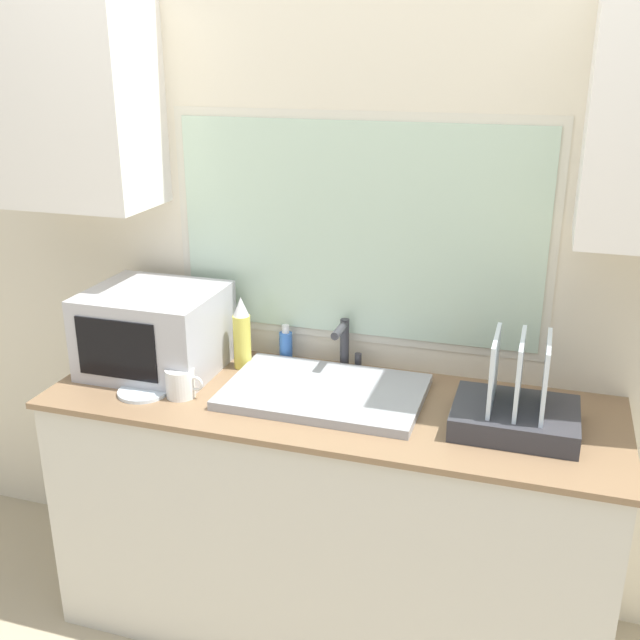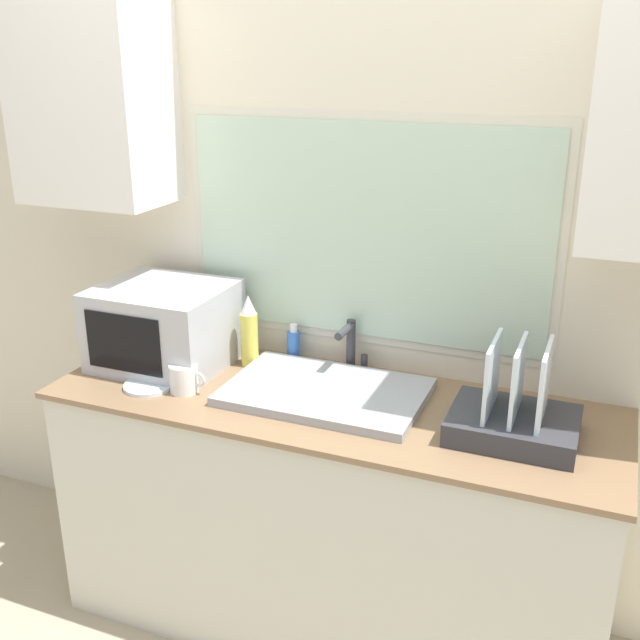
# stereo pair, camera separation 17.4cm
# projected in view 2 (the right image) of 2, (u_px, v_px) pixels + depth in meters

# --- Properties ---
(countertop) EXTENTS (1.84, 0.64, 0.88)m
(countertop) POSITION_uv_depth(u_px,v_px,m) (330.00, 515.00, 2.56)
(countertop) COLOR beige
(countertop) RESTS_ON ground_plane
(wall_back) EXTENTS (6.00, 0.38, 2.60)m
(wall_back) POSITION_uv_depth(u_px,v_px,m) (364.00, 226.00, 2.49)
(wall_back) COLOR beige
(wall_back) RESTS_ON ground_plane
(sink_basin) EXTENTS (0.64, 0.42, 0.03)m
(sink_basin) POSITION_uv_depth(u_px,v_px,m) (326.00, 392.00, 2.42)
(sink_basin) COLOR #9EA0A5
(sink_basin) RESTS_ON countertop
(faucet) EXTENTS (0.08, 0.14, 0.18)m
(faucet) POSITION_uv_depth(u_px,v_px,m) (351.00, 343.00, 2.58)
(faucet) COLOR #333338
(faucet) RESTS_ON countertop
(microwave) EXTENTS (0.44, 0.39, 0.29)m
(microwave) POSITION_uv_depth(u_px,v_px,m) (164.00, 326.00, 2.63)
(microwave) COLOR #B2B2B7
(microwave) RESTS_ON countertop
(dish_rack) EXTENTS (0.36, 0.29, 0.29)m
(dish_rack) POSITION_uv_depth(u_px,v_px,m) (514.00, 417.00, 2.16)
(dish_rack) COLOR #333338
(dish_rack) RESTS_ON countertop
(spray_bottle) EXTENTS (0.06, 0.06, 0.26)m
(spray_bottle) POSITION_uv_depth(u_px,v_px,m) (249.00, 332.00, 2.63)
(spray_bottle) COLOR #D8CC4C
(spray_bottle) RESTS_ON countertop
(soap_bottle) EXTENTS (0.05, 0.05, 0.13)m
(soap_bottle) POSITION_uv_depth(u_px,v_px,m) (294.00, 344.00, 2.70)
(soap_bottle) COLOR blue
(soap_bottle) RESTS_ON countertop
(mug_near_sink) EXTENTS (0.13, 0.09, 0.10)m
(mug_near_sink) POSITION_uv_depth(u_px,v_px,m) (184.00, 378.00, 2.44)
(mug_near_sink) COLOR white
(mug_near_sink) RESTS_ON countertop
(small_plate) EXTENTS (0.16, 0.16, 0.01)m
(small_plate) POSITION_uv_depth(u_px,v_px,m) (148.00, 386.00, 2.49)
(small_plate) COLOR silver
(small_plate) RESTS_ON countertop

